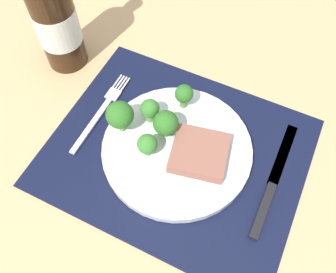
# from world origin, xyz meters

# --- Properties ---
(ground_plane) EXTENTS (1.40, 1.10, 0.03)m
(ground_plane) POSITION_xyz_m (0.00, 0.00, -0.01)
(ground_plane) COLOR tan
(placemat) EXTENTS (0.44, 0.35, 0.00)m
(placemat) POSITION_xyz_m (0.00, 0.00, 0.00)
(placemat) COLOR black
(placemat) RESTS_ON ground_plane
(plate) EXTENTS (0.26, 0.26, 0.02)m
(plate) POSITION_xyz_m (0.00, 0.00, 0.01)
(plate) COLOR silver
(plate) RESTS_ON placemat
(steak) EXTENTS (0.11, 0.10, 0.02)m
(steak) POSITION_xyz_m (0.04, -0.00, 0.03)
(steak) COLOR #8C5647
(steak) RESTS_ON plate
(broccoli_near_steak) EXTENTS (0.03, 0.03, 0.05)m
(broccoli_near_steak) POSITION_xyz_m (-0.07, 0.03, 0.05)
(broccoli_near_steak) COLOR #5B8942
(broccoli_near_steak) RESTS_ON plate
(broccoli_front_edge) EXTENTS (0.03, 0.03, 0.04)m
(broccoli_front_edge) POSITION_xyz_m (-0.04, -0.03, 0.04)
(broccoli_front_edge) COLOR #5B8942
(broccoli_front_edge) RESTS_ON plate
(broccoli_near_fork) EXTENTS (0.05, 0.05, 0.07)m
(broccoli_near_fork) POSITION_xyz_m (-0.10, -0.01, 0.06)
(broccoli_near_fork) COLOR #6B994C
(broccoli_near_fork) RESTS_ON plate
(broccoli_back_left) EXTENTS (0.04, 0.04, 0.05)m
(broccoli_back_left) POSITION_xyz_m (-0.03, 0.02, 0.05)
(broccoli_back_left) COLOR #5B8942
(broccoli_back_left) RESTS_ON plate
(broccoli_center) EXTENTS (0.03, 0.03, 0.05)m
(broccoli_center) POSITION_xyz_m (-0.03, 0.08, 0.05)
(broccoli_center) COLOR #5B8942
(broccoli_center) RESTS_ON plate
(fork) EXTENTS (0.02, 0.19, 0.01)m
(fork) POSITION_xyz_m (-0.16, 0.01, 0.01)
(fork) COLOR silver
(fork) RESTS_ON placemat
(knife) EXTENTS (0.02, 0.23, 0.01)m
(knife) POSITION_xyz_m (0.17, 0.01, 0.01)
(knife) COLOR black
(knife) RESTS_ON placemat
(wine_bottle) EXTENTS (0.08, 0.08, 0.29)m
(wine_bottle) POSITION_xyz_m (-0.29, 0.10, 0.11)
(wine_bottle) COLOR #331E0F
(wine_bottle) RESTS_ON ground_plane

